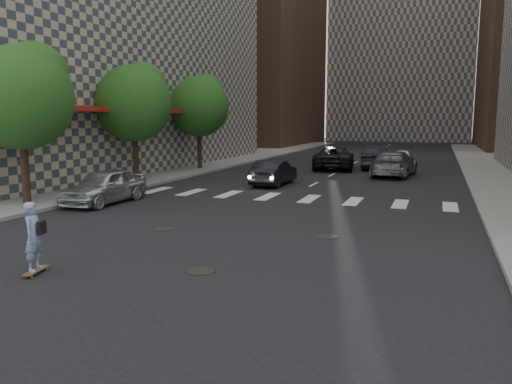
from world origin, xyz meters
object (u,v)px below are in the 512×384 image
tree_a (23,93)px  tree_b (136,100)px  skateboarder (34,236)px  traffic_car_d (403,157)px  traffic_car_a (274,173)px  traffic_car_b (394,164)px  tree_c (200,104)px  traffic_car_c (334,158)px  silver_sedan (104,186)px  traffic_car_e (375,158)px

tree_a → tree_b: same height
skateboarder → tree_b: bearing=102.6°
skateboarder → traffic_car_d: 32.59m
tree_a → traffic_car_a: 12.98m
traffic_car_b → tree_a: bearing=57.0°
skateboarder → traffic_car_b: 24.44m
tree_a → tree_c: (0.00, 16.00, 0.00)m
traffic_car_c → skateboarder: bearing=78.3°
silver_sedan → traffic_car_d: bearing=65.6°
tree_b → silver_sedan: tree_b is taller
tree_a → traffic_car_d: (13.25, 24.86, -4.00)m
tree_b → traffic_car_b: size_ratio=1.19×
silver_sedan → traffic_car_d: (10.79, 23.18, -0.11)m
skateboarder → traffic_car_a: 17.00m
silver_sedan → traffic_car_a: 9.59m
tree_a → traffic_car_d: bearing=62.0°
traffic_car_c → tree_b: bearing=44.6°
silver_sedan → traffic_car_e: (9.16, 19.18, 0.07)m
tree_b → tree_c: 8.00m
silver_sedan → tree_a: bearing=-145.0°
skateboarder → traffic_car_e: 28.36m
traffic_car_a → tree_a: bearing=53.6°
traffic_car_a → traffic_car_c: 9.81m
skateboarder → traffic_car_d: bearing=66.6°
tree_c → traffic_car_d: bearing=33.8°
skateboarder → traffic_car_c: (1.76, 26.71, -0.09)m
traffic_car_b → traffic_car_c: 5.39m
tree_c → tree_b: bearing=-90.0°
tree_c → traffic_car_a: size_ratio=1.59×
tree_b → traffic_car_a: size_ratio=1.59×
tree_c → traffic_car_a: bearing=-39.5°
skateboarder → silver_sedan: 9.96m
tree_b → tree_c: bearing=90.0°
traffic_car_b → tree_b: bearing=38.5°
traffic_car_d → traffic_car_e: 4.32m
traffic_car_b → traffic_car_d: traffic_car_b is taller
tree_a → traffic_car_b: size_ratio=1.19×
traffic_car_d → traffic_car_e: size_ratio=0.76×
tree_b → traffic_car_a: tree_b is taller
tree_c → skateboarder: bearing=-73.0°
traffic_car_c → tree_c: bearing=14.0°
silver_sedan → traffic_car_c: 19.00m
traffic_car_e → traffic_car_d: bearing=-116.1°
traffic_car_c → traffic_car_a: bearing=73.9°
tree_b → traffic_car_b: 16.24m
traffic_car_a → traffic_car_e: size_ratio=0.83×
tree_c → traffic_car_b: (13.28, 0.51, -3.84)m
traffic_car_d → traffic_car_a: bearing=66.0°
tree_a → traffic_car_e: (11.62, 20.86, -3.83)m
tree_b → skateboarder: 17.13m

